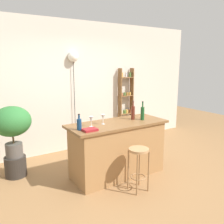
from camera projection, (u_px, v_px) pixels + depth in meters
ground at (127, 181)px, 3.95m from camera, size 12.00×12.00×0.00m
back_wall at (76, 86)px, 5.27m from camera, size 6.40×0.10×2.80m
kitchen_counter at (117, 149)px, 4.10m from camera, size 1.69×0.70×0.93m
bar_stool at (139, 160)px, 3.57m from camera, size 0.30×0.30×0.67m
spice_shelf at (126, 104)px, 5.91m from camera, size 0.37×0.15×1.79m
plant_stool at (16, 166)px, 4.09m from camera, size 0.36×0.36×0.35m
potted_plant at (12, 124)px, 3.94m from camera, size 0.63×0.57×0.87m
bottle_wine_red at (133, 112)px, 4.21m from camera, size 0.07×0.07×0.33m
bottle_spirits_clear at (142, 113)px, 4.17m from camera, size 0.07×0.07×0.33m
bottle_olive_oil at (79, 124)px, 3.55m from camera, size 0.07×0.07×0.24m
wine_glass_left at (91, 119)px, 3.73m from camera, size 0.07×0.07×0.16m
wine_glass_center at (103, 117)px, 3.89m from camera, size 0.07×0.07×0.16m
cookbook at (90, 130)px, 3.52m from camera, size 0.21×0.15×0.03m
pendant_globe_light at (73, 58)px, 5.00m from camera, size 0.22×0.22×2.16m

